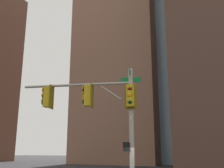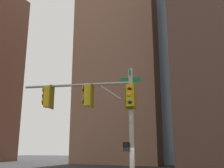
{
  "view_description": "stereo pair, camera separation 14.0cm",
  "coord_description": "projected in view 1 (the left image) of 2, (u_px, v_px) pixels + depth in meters",
  "views": [
    {
      "loc": [
        -11.39,
        -4.66,
        2.37
      ],
      "look_at": [
        -0.29,
        0.63,
        5.47
      ],
      "focal_mm": 42.46,
      "sensor_mm": 36.0,
      "label": 1
    },
    {
      "loc": [
        -11.33,
        -4.79,
        2.37
      ],
      "look_at": [
        -0.29,
        0.63,
        5.47
      ],
      "focal_mm": 42.46,
      "sensor_mm": 36.0,
      "label": 2
    }
  ],
  "objects": [
    {
      "name": "building_brick_midblock",
      "position": [
        129.0,
        61.0,
        59.04
      ],
      "size": [
        21.42,
        16.7,
        43.5
      ],
      "primitive_type": "cube",
      "color": "#845B47",
      "rests_on": "ground_plane"
    },
    {
      "name": "signal_pole_assembly",
      "position": [
        102.0,
        108.0,
        12.42
      ],
      "size": [
        1.99,
        5.65,
        6.18
      ],
      "rotation": [
        0.0,
        0.0,
        1.85
      ],
      "color": "#9E998C",
      "rests_on": "ground_plane"
    },
    {
      "name": "building_glass_tower",
      "position": [
        176.0,
        9.0,
        62.43
      ],
      "size": [
        24.56,
        32.0,
        69.55
      ],
      "primitive_type": "cube",
      "color": "#7A99B2",
      "rests_on": "ground_plane"
    }
  ]
}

